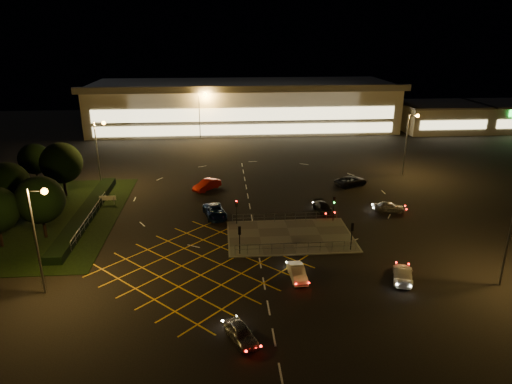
{
  "coord_description": "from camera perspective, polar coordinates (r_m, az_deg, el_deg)",
  "views": [
    {
      "loc": [
        -5.76,
        -49.36,
        22.57
      ],
      "look_at": [
        -1.14,
        8.03,
        2.0
      ],
      "focal_mm": 32.0,
      "sensor_mm": 36.0,
      "label": 1
    }
  ],
  "objects": [
    {
      "name": "car_right_silver",
      "position": [
        62.2,
        16.31,
        -1.79
      ],
      "size": [
        4.17,
        2.43,
        1.33
      ],
      "primitive_type": "imported",
      "rotation": [
        0.0,
        0.0,
        1.34
      ],
      "color": "#A6A8AD",
      "rests_on": "ground"
    },
    {
      "name": "car_circ_red",
      "position": [
        68.2,
        -6.15,
        0.9
      ],
      "size": [
        4.38,
        4.53,
        1.54
      ],
      "primitive_type": "imported",
      "rotation": [
        0.0,
        0.0,
        5.53
      ],
      "color": "#97130B",
      "rests_on": "ground"
    },
    {
      "name": "car_far_dkgrey",
      "position": [
        60.18,
        8.44,
        -1.97
      ],
      "size": [
        2.48,
        4.45,
        1.22
      ],
      "primitive_type": "imported",
      "rotation": [
        0.0,
        0.0,
        0.19
      ],
      "color": "black",
      "rests_on": "ground"
    },
    {
      "name": "car_east_grey",
      "position": [
        71.2,
        11.81,
        1.36
      ],
      "size": [
        5.74,
        4.33,
        1.45
      ],
      "primitive_type": "imported",
      "rotation": [
        0.0,
        0.0,
        1.99
      ],
      "color": "black",
      "rests_on": "ground"
    },
    {
      "name": "car_queue_white",
      "position": [
        44.46,
        5.19,
        -10.0
      ],
      "size": [
        1.54,
        3.9,
        1.26
      ],
      "primitive_type": "imported",
      "rotation": [
        0.0,
        0.0,
        0.05
      ],
      "color": "silver",
      "rests_on": "ground"
    },
    {
      "name": "car_approach_white",
      "position": [
        46.19,
        17.9,
        -9.75
      ],
      "size": [
        3.15,
        4.7,
        1.26
      ],
      "primitive_type": "imported",
      "rotation": [
        0.0,
        0.0,
        2.79
      ],
      "color": "silver",
      "rests_on": "ground"
    },
    {
      "name": "tree_e",
      "position": [
        56.28,
        -25.4,
        -0.89
      ],
      "size": [
        5.4,
        5.4,
        7.35
      ],
      "color": "black",
      "rests_on": "ground"
    },
    {
      "name": "streetlight_far_left",
      "position": [
        98.74,
        -6.86,
        10.2
      ],
      "size": [
        1.78,
        0.56,
        10.03
      ],
      "color": "slate",
      "rests_on": "ground"
    },
    {
      "name": "streetlight_sw",
      "position": [
        43.61,
        -25.53,
        -3.91
      ],
      "size": [
        1.78,
        0.56,
        10.03
      ],
      "color": "slate",
      "rests_on": "ground"
    },
    {
      "name": "tree_d",
      "position": [
        77.15,
        -25.97,
        3.74
      ],
      "size": [
        4.68,
        4.68,
        6.37
      ],
      "color": "black",
      "rests_on": "ground"
    },
    {
      "name": "car_near_silver",
      "position": [
        36.52,
        -1.9,
        -17.22
      ],
      "size": [
        2.96,
        4.17,
        1.32
      ],
      "primitive_type": "imported",
      "rotation": [
        0.0,
        0.0,
        0.41
      ],
      "color": "#B1B4B9",
      "rests_on": "ground"
    },
    {
      "name": "streetlight_nw",
      "position": [
        71.48,
        -18.99,
        5.65
      ],
      "size": [
        1.78,
        0.56,
        10.03
      ],
      "color": "slate",
      "rests_on": "ground"
    },
    {
      "name": "streetlight_far_right",
      "position": [
        106.95,
        15.5,
        10.36
      ],
      "size": [
        1.78,
        0.56,
        10.03
      ],
      "color": "slate",
      "rests_on": "ground"
    },
    {
      "name": "ground",
      "position": [
        54.58,
        1.88,
        -4.78
      ],
      "size": [
        180.0,
        180.0,
        0.0
      ],
      "primitive_type": "plane",
      "color": "black",
      "rests_on": "ground"
    },
    {
      "name": "grass_verge",
      "position": [
        63.77,
        -24.69,
        -2.92
      ],
      "size": [
        18.0,
        30.0,
        0.08
      ],
      "primitive_type": "cube",
      "color": "black",
      "rests_on": "ground"
    },
    {
      "name": "tree_c",
      "position": [
        69.42,
        -23.15,
        3.35
      ],
      "size": [
        5.76,
        5.76,
        7.84
      ],
      "color": "black",
      "rests_on": "ground"
    },
    {
      "name": "streetlight_ne",
      "position": [
        77.32,
        18.63,
        6.69
      ],
      "size": [
        1.78,
        0.56,
        10.03
      ],
      "color": "slate",
      "rests_on": "ground"
    },
    {
      "name": "signal_se",
      "position": [
        49.78,
        11.91,
        -4.74
      ],
      "size": [
        0.28,
        0.3,
        3.15
      ],
      "rotation": [
        0.0,
        0.0,
        3.14
      ],
      "color": "black",
      "rests_on": "pedestrian_island"
    },
    {
      "name": "hedge",
      "position": [
        62.04,
        -20.42,
        -2.48
      ],
      "size": [
        2.0,
        26.0,
        1.0
      ],
      "primitive_type": "cube",
      "color": "black",
      "rests_on": "ground"
    },
    {
      "name": "retail_unit_a",
      "position": [
        117.18,
        21.96,
        8.75
      ],
      "size": [
        18.8,
        14.8,
        6.35
      ],
      "color": "beige",
      "rests_on": "ground"
    },
    {
      "name": "pedestrian_island",
      "position": [
        53.01,
        4.28,
        -5.53
      ],
      "size": [
        14.0,
        9.0,
        0.12
      ],
      "primitive_type": "cube",
      "color": "#4C4944",
      "rests_on": "ground"
    },
    {
      "name": "signal_ne",
      "position": [
        56.87,
        9.72,
        -1.44
      ],
      "size": [
        0.28,
        0.3,
        3.15
      ],
      "color": "black",
      "rests_on": "pedestrian_island"
    },
    {
      "name": "car_left_blue",
      "position": [
        58.26,
        -5.17,
        -2.45
      ],
      "size": [
        3.46,
        5.59,
        1.45
      ],
      "primitive_type": "imported",
      "rotation": [
        0.0,
        0.0,
        0.22
      ],
      "color": "#0B1A42",
      "rests_on": "ground"
    },
    {
      "name": "signal_sw",
      "position": [
        47.87,
        -2.07,
        -5.32
      ],
      "size": [
        0.28,
        0.3,
        3.15
      ],
      "rotation": [
        0.0,
        0.0,
        3.14
      ],
      "color": "black",
      "rests_on": "pedestrian_island"
    },
    {
      "name": "supermarket",
      "position": [
        112.79,
        -1.65,
        10.85
      ],
      "size": [
        72.0,
        26.5,
        10.5
      ],
      "color": "beige",
      "rests_on": "ground"
    },
    {
      "name": "tree_b",
      "position": [
        63.83,
        -28.64,
        0.87
      ],
      "size": [
        5.4,
        5.4,
        7.35
      ],
      "color": "black",
      "rests_on": "ground"
    },
    {
      "name": "signal_nw",
      "position": [
        55.21,
        -2.45,
        -1.82
      ],
      "size": [
        0.28,
        0.3,
        3.15
      ],
      "color": "black",
      "rests_on": "pedestrian_island"
    },
    {
      "name": "retail_unit_b",
      "position": [
        125.06,
        28.61,
        8.4
      ],
      "size": [
        14.8,
        14.8,
        6.35
      ],
      "color": "beige",
      "rests_on": "ground"
    }
  ]
}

